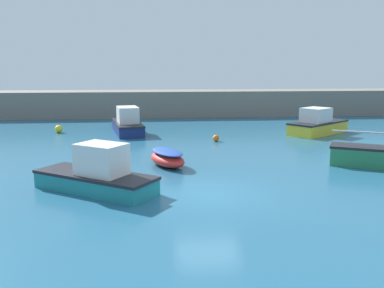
{
  "coord_description": "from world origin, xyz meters",
  "views": [
    {
      "loc": [
        -2.09,
        -15.86,
        4.96
      ],
      "look_at": [
        -0.01,
        6.62,
        0.76
      ],
      "focal_mm": 40.0,
      "sensor_mm": 36.0,
      "label": 1
    }
  ],
  "objects_px": {
    "rowboat_with_red_cover": "(167,158)",
    "motorboat_with_cabin": "(127,123)",
    "mooring_buoy_orange": "(216,138)",
    "motorboat_grey_hull": "(317,124)",
    "cabin_cruiser_white": "(97,175)",
    "mooring_buoy_yellow": "(59,129)"
  },
  "relations": [
    {
      "from": "rowboat_with_red_cover",
      "to": "motorboat_with_cabin",
      "type": "bearing_deg",
      "value": 169.86
    },
    {
      "from": "rowboat_with_red_cover",
      "to": "mooring_buoy_orange",
      "type": "bearing_deg",
      "value": 129.15
    },
    {
      "from": "motorboat_with_cabin",
      "to": "motorboat_grey_hull",
      "type": "height_order",
      "value": "motorboat_with_cabin"
    },
    {
      "from": "cabin_cruiser_white",
      "to": "mooring_buoy_yellow",
      "type": "relative_size",
      "value": 9.23
    },
    {
      "from": "rowboat_with_red_cover",
      "to": "mooring_buoy_yellow",
      "type": "height_order",
      "value": "rowboat_with_red_cover"
    },
    {
      "from": "motorboat_grey_hull",
      "to": "rowboat_with_red_cover",
      "type": "xyz_separation_m",
      "value": [
        -11.22,
        -9.04,
        -0.28
      ]
    },
    {
      "from": "motorboat_grey_hull",
      "to": "rowboat_with_red_cover",
      "type": "distance_m",
      "value": 14.41
    },
    {
      "from": "mooring_buoy_orange",
      "to": "cabin_cruiser_white",
      "type": "bearing_deg",
      "value": -120.59
    },
    {
      "from": "mooring_buoy_orange",
      "to": "rowboat_with_red_cover",
      "type": "bearing_deg",
      "value": -117.34
    },
    {
      "from": "cabin_cruiser_white",
      "to": "mooring_buoy_yellow",
      "type": "height_order",
      "value": "cabin_cruiser_white"
    },
    {
      "from": "rowboat_with_red_cover",
      "to": "mooring_buoy_yellow",
      "type": "bearing_deg",
      "value": -169.44
    },
    {
      "from": "mooring_buoy_yellow",
      "to": "rowboat_with_red_cover",
      "type": "bearing_deg",
      "value": -55.93
    },
    {
      "from": "mooring_buoy_yellow",
      "to": "motorboat_with_cabin",
      "type": "bearing_deg",
      "value": -6.59
    },
    {
      "from": "motorboat_with_cabin",
      "to": "cabin_cruiser_white",
      "type": "bearing_deg",
      "value": 168.39
    },
    {
      "from": "cabin_cruiser_white",
      "to": "mooring_buoy_yellow",
      "type": "distance_m",
      "value": 16.07
    },
    {
      "from": "rowboat_with_red_cover",
      "to": "motorboat_grey_hull",
      "type": "bearing_deg",
      "value": 105.36
    },
    {
      "from": "motorboat_grey_hull",
      "to": "mooring_buoy_yellow",
      "type": "height_order",
      "value": "motorboat_grey_hull"
    },
    {
      "from": "motorboat_with_cabin",
      "to": "rowboat_with_red_cover",
      "type": "bearing_deg",
      "value": -176.85
    },
    {
      "from": "motorboat_with_cabin",
      "to": "mooring_buoy_orange",
      "type": "relative_size",
      "value": 13.3
    },
    {
      "from": "motorboat_with_cabin",
      "to": "rowboat_with_red_cover",
      "type": "height_order",
      "value": "motorboat_with_cabin"
    },
    {
      "from": "motorboat_with_cabin",
      "to": "rowboat_with_red_cover",
      "type": "relative_size",
      "value": 1.9
    },
    {
      "from": "motorboat_grey_hull",
      "to": "mooring_buoy_orange",
      "type": "relative_size",
      "value": 12.11
    }
  ]
}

